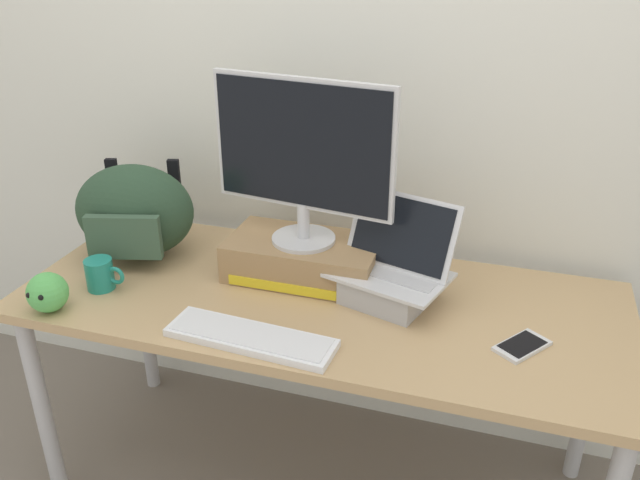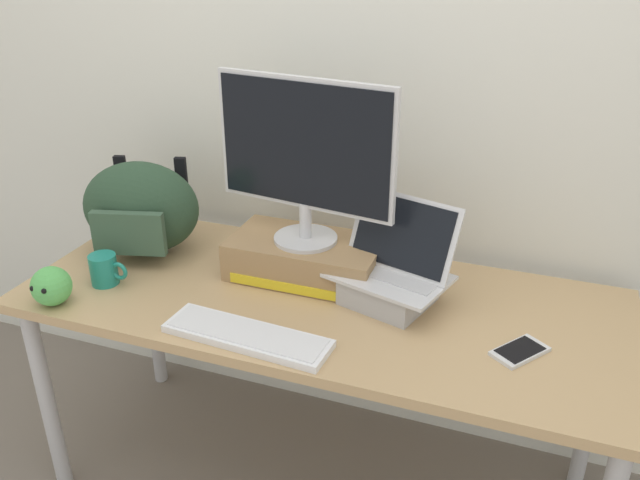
# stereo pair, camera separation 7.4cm
# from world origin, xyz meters

# --- Properties ---
(back_wall) EXTENTS (7.00, 0.10, 2.60)m
(back_wall) POSITION_xyz_m (0.00, 0.45, 1.30)
(back_wall) COLOR silver
(back_wall) RESTS_ON ground
(desk) EXTENTS (1.72, 0.70, 0.72)m
(desk) POSITION_xyz_m (0.00, 0.00, 0.65)
(desk) COLOR tan
(desk) RESTS_ON ground
(toner_box_yellow) EXTENTS (0.45, 0.25, 0.12)m
(toner_box_yellow) POSITION_xyz_m (-0.08, 0.11, 0.78)
(toner_box_yellow) COLOR #9E7A51
(toner_box_yellow) RESTS_ON desk
(desktop_monitor) EXTENTS (0.54, 0.19, 0.48)m
(desktop_monitor) POSITION_xyz_m (-0.08, 0.11, 1.10)
(desktop_monitor) COLOR silver
(desktop_monitor) RESTS_ON toner_box_yellow
(open_laptop) EXTENTS (0.37, 0.30, 0.29)m
(open_laptop) POSITION_xyz_m (0.19, 0.05, 0.78)
(open_laptop) COLOR #ADADB2
(open_laptop) RESTS_ON desk
(external_keyboard) EXTENTS (0.45, 0.15, 0.02)m
(external_keyboard) POSITION_xyz_m (-0.10, -0.27, 0.73)
(external_keyboard) COLOR white
(external_keyboard) RESTS_ON desk
(messenger_backpack) EXTENTS (0.42, 0.33, 0.30)m
(messenger_backpack) POSITION_xyz_m (-0.63, 0.08, 0.87)
(messenger_backpack) COLOR #28422D
(messenger_backpack) RESTS_ON desk
(coffee_mug) EXTENTS (0.12, 0.08, 0.09)m
(coffee_mug) POSITION_xyz_m (-0.62, -0.15, 0.76)
(coffee_mug) COLOR #1E7F70
(coffee_mug) RESTS_ON desk
(cell_phone) EXTENTS (0.15, 0.16, 0.01)m
(cell_phone) POSITION_xyz_m (0.56, -0.09, 0.72)
(cell_phone) COLOR silver
(cell_phone) RESTS_ON desk
(plush_toy) EXTENTS (0.11, 0.11, 0.11)m
(plush_toy) POSITION_xyz_m (-0.69, -0.29, 0.77)
(plush_toy) COLOR #56B256
(plush_toy) RESTS_ON desk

